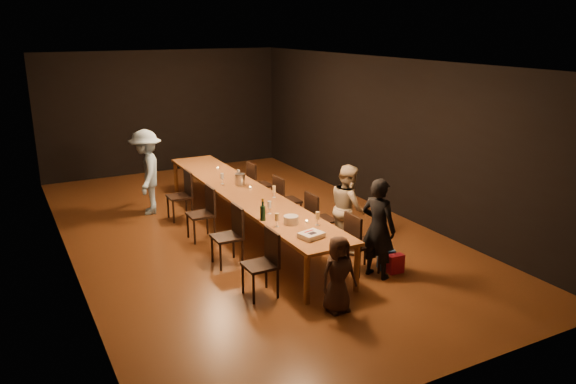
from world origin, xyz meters
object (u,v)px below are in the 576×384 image
chair_right_2 (288,200)px  woman_tan (348,208)px  birthday_cake (311,235)px  chair_left_0 (260,264)px  chair_left_3 (179,196)px  man_blue (147,172)px  chair_right_1 (321,219)px  chair_right_3 (260,184)px  woman_birthday (378,228)px  table (245,194)px  ice_bucket (240,179)px  plate_stack (291,220)px  chair_left_2 (200,214)px  chair_right_0 (363,243)px  chair_left_1 (227,236)px  champagne_bottle (263,210)px  child (338,274)px

chair_right_2 → woman_tan: size_ratio=0.65×
woman_tan → birthday_cake: size_ratio=3.90×
chair_left_0 → chair_left_3: 3.60m
man_blue → chair_left_0: bearing=23.0°
chair_right_1 → chair_right_3: size_ratio=1.00×
chair_left_0 → woman_tan: bearing=-66.8°
woman_birthday → man_blue: man_blue is taller
table → chair_left_0: size_ratio=6.45×
chair_right_1 → ice_bucket: ice_bucket is taller
plate_stack → woman_birthday: bearing=-36.6°
woman_birthday → man_blue: 5.00m
woman_birthday → chair_left_2: bearing=12.8°
chair_right_2 → table: bearing=-90.0°
chair_right_0 → birthday_cake: size_ratio=2.52×
chair_right_3 → woman_tan: size_ratio=0.65×
chair_left_0 → man_blue: 4.29m
table → chair_right_0: (0.85, -2.40, -0.24)m
birthday_cake → ice_bucket: ice_bucket is taller
chair_left_1 → birthday_cake: 1.53m
woman_birthday → chair_right_1: bearing=-17.6°
chair_left_3 → woman_tan: woman_tan is taller
chair_left_0 → woman_tan: 2.19m
birthday_cake → plate_stack: (0.01, 0.62, 0.03)m
chair_right_1 → plate_stack: size_ratio=4.20×
chair_left_1 → plate_stack: bearing=-130.9°
chair_left_2 → ice_bucket: bearing=-65.0°
chair_right_0 → champagne_bottle: bearing=-125.1°
chair_left_0 → woman_birthday: 1.83m
chair_left_0 → chair_right_3: bearing=-25.3°
table → chair_left_3: bearing=125.3°
chair_right_1 → man_blue: 3.74m
plate_stack → chair_left_2: bearing=112.3°
chair_right_0 → woman_tan: woman_tan is taller
chair_left_0 → woman_birthday: bearing=-97.3°
chair_right_2 → plate_stack: (-0.93, -1.87, 0.35)m
plate_stack → ice_bucket: 2.31m
birthday_cake → champagne_bottle: bearing=93.3°
chair_right_0 → woman_tan: size_ratio=0.65×
chair_left_0 → child: bearing=-139.8°
table → champagne_bottle: (-0.39, -1.53, 0.22)m
woman_tan → plate_stack: woman_tan is taller
birthday_cake → plate_stack: bearing=75.2°
chair_right_2 → child: 3.39m
chair_left_0 → ice_bucket: (0.94, 2.84, 0.39)m
chair_left_2 → woman_tan: size_ratio=0.65×
chair_right_3 → chair_left_0: same height
chair_right_2 → plate_stack: bearing=-26.6°
chair_right_0 → child: (-0.98, -0.85, 0.05)m
chair_right_3 → chair_left_1: same height
chair_right_3 → ice_bucket: bearing=-45.1°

